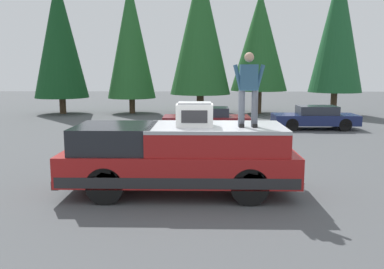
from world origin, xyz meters
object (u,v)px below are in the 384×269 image
compressor_unit (195,114)px  person_on_truck_bed (249,88)px  parked_car_navy (315,117)px  pickup_truck (179,157)px  parked_car_maroon (207,119)px

compressor_unit → person_on_truck_bed: bearing=-93.5°
compressor_unit → parked_car_navy: (10.92, -5.84, -1.35)m
pickup_truck → parked_car_maroon: (9.86, -0.80, -0.29)m
parked_car_navy → pickup_truck: bearing=150.1°
pickup_truck → compressor_unit: compressor_unit is taller
compressor_unit → parked_car_maroon: 10.10m
pickup_truck → compressor_unit: bearing=-111.8°
parked_car_navy → parked_car_maroon: same height
parked_car_navy → compressor_unit: bearing=151.9°
person_on_truck_bed → parked_car_navy: (10.99, -4.61, -1.97)m
pickup_truck → person_on_truck_bed: person_on_truck_bed is taller
compressor_unit → parked_car_maroon: bearing=-2.5°
person_on_truck_bed → parked_car_navy: person_on_truck_bed is taller
pickup_truck → parked_car_maroon: size_ratio=1.35×
person_on_truck_bed → parked_car_maroon: bearing=4.5°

